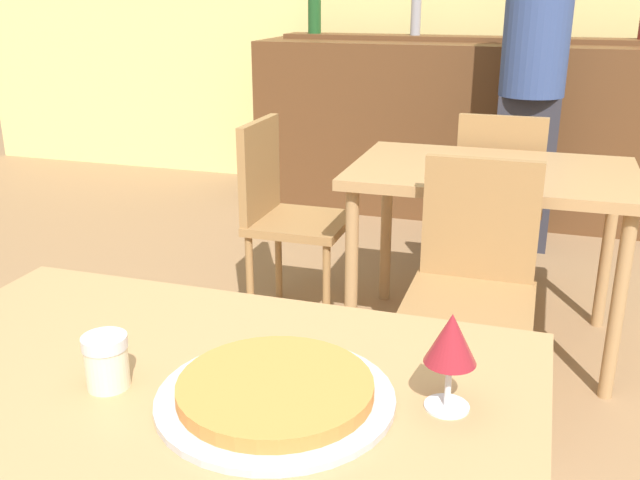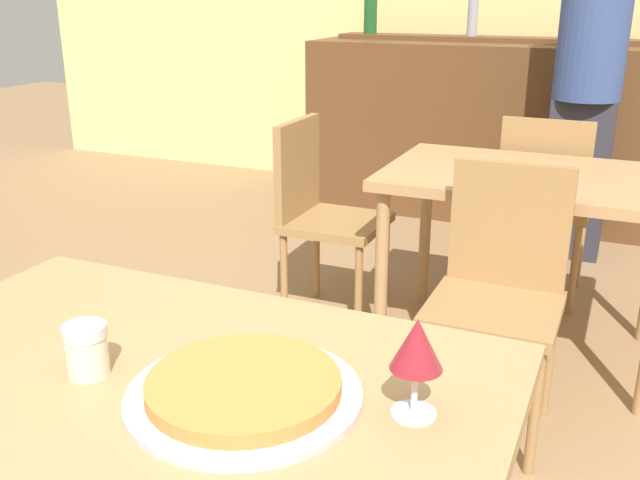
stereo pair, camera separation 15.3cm
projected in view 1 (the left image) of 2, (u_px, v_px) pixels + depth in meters
dining_table_near at (166, 452)px, 1.12m from camera, size 1.14×0.90×0.77m
dining_table_far at (491, 190)px, 2.75m from camera, size 1.07×0.73×0.74m
bar_counter at (460, 130)px, 4.53m from camera, size 2.60×0.56×1.08m
bar_back_shelf at (469, 31)px, 4.46m from camera, size 2.39×0.24×0.35m
chair_far_side_front at (474, 274)px, 2.32m from camera, size 0.40×0.40×0.87m
chair_far_side_back at (499, 191)px, 3.28m from camera, size 0.40×0.40×0.87m
chair_far_side_left at (283, 207)px, 3.05m from camera, size 0.40×0.40×0.87m
pizza_tray at (275, 392)px, 1.11m from camera, size 0.38×0.38×0.04m
cheese_shaker at (106, 361)px, 1.14m from camera, size 0.07×0.07×0.09m
person_standing at (533, 73)px, 3.74m from camera, size 0.34×0.34×1.78m
wine_glass at (451, 341)px, 1.06m from camera, size 0.08×0.08×0.16m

